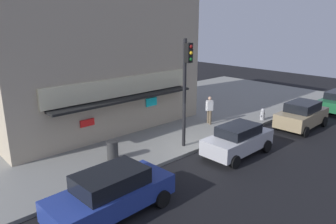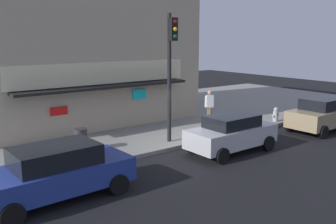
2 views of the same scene
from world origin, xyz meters
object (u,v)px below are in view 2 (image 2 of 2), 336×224
object	(u,v)px
fire_hydrant	(276,115)
parked_car_tan	(322,114)
traffic_light	(171,62)
parked_car_blue	(56,172)
trash_can	(81,140)
parked_car_silver	(231,133)
pedestrian	(209,105)

from	to	relation	value
fire_hydrant	parked_car_tan	xyz separation A→B (m)	(0.71, -2.32, 0.32)
traffic_light	parked_car_blue	bearing A→B (deg)	-158.80
trash_can	parked_car_silver	size ratio (longest dim) A/B	0.23
pedestrian	parked_car_blue	world-z (taller)	pedestrian
pedestrian	parked_car_silver	distance (m)	4.66
parked_car_tan	parked_car_blue	bearing A→B (deg)	179.10
parked_car_blue	pedestrian	bearing A→B (deg)	21.82
trash_can	parked_car_tan	bearing A→B (deg)	-17.91
fire_hydrant	parked_car_tan	bearing A→B (deg)	-73.07
fire_hydrant	parked_car_blue	size ratio (longest dim) A/B	0.17
fire_hydrant	trash_can	bearing A→B (deg)	172.54
trash_can	parked_car_blue	world-z (taller)	parked_car_blue
trash_can	parked_car_silver	xyz separation A→B (m)	(5.17, -3.47, 0.18)
parked_car_silver	parked_car_tan	size ratio (longest dim) A/B	0.98
traffic_light	parked_car_silver	bearing A→B (deg)	-58.06
traffic_light	parked_car_blue	size ratio (longest dim) A/B	1.22
fire_hydrant	parked_car_blue	world-z (taller)	parked_car_blue
fire_hydrant	trash_can	xyz separation A→B (m)	(-10.87, 1.42, 0.09)
parked_car_tan	trash_can	bearing A→B (deg)	162.09
parked_car_silver	traffic_light	bearing A→B (deg)	121.94
fire_hydrant	parked_car_silver	distance (m)	6.07
parked_car_tan	parked_car_silver	bearing A→B (deg)	177.57
parked_car_blue	parked_car_silver	distance (m)	7.51
fire_hydrant	parked_car_tan	distance (m)	2.45
trash_can	parked_car_tan	xyz separation A→B (m)	(11.58, -3.74, 0.24)
trash_can	parked_car_tan	distance (m)	12.17
traffic_light	trash_can	xyz separation A→B (m)	(-3.73, 1.17, -3.09)
traffic_light	parked_car_silver	world-z (taller)	traffic_light
parked_car_blue	parked_car_silver	xyz separation A→B (m)	(7.51, 0.05, -0.02)
pedestrian	parked_car_tan	distance (m)	5.78
fire_hydrant	pedestrian	size ratio (longest dim) A/B	0.44
parked_car_blue	parked_car_silver	bearing A→B (deg)	0.41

